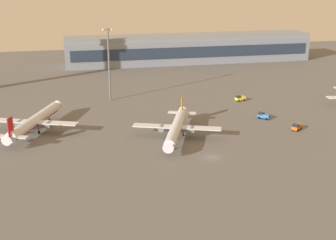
% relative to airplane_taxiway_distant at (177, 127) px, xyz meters
% --- Properties ---
extents(ground_plane, '(416.00, 416.00, 0.00)m').
position_rel_airplane_taxiway_distant_xyz_m(ground_plane, '(5.96, -17.96, -3.53)').
color(ground_plane, '#605E5B').
extents(terminal_building, '(146.00, 22.40, 16.40)m').
position_rel_airplane_taxiway_distant_xyz_m(terminal_building, '(38.47, 125.88, 4.56)').
color(terminal_building, gray).
rests_on(terminal_building, ground).
extents(airplane_taxiway_distant, '(27.63, 35.05, 9.35)m').
position_rel_airplane_taxiway_distant_xyz_m(airplane_taxiway_distant, '(0.00, 0.00, 0.00)').
color(airplane_taxiway_distant, silver).
rests_on(airplane_taxiway_distant, ground).
extents(airplane_mid_apron, '(28.72, 36.43, 9.75)m').
position_rel_airplane_taxiway_distant_xyz_m(airplane_mid_apron, '(-44.28, 15.61, 0.15)').
color(airplane_mid_apron, silver).
rests_on(airplane_mid_apron, ground).
extents(baggage_tractor, '(4.47, 4.09, 2.25)m').
position_rel_airplane_taxiway_distant_xyz_m(baggage_tractor, '(40.93, -1.81, -2.36)').
color(baggage_tractor, '#D85919').
rests_on(baggage_tractor, ground).
extents(maintenance_van, '(4.34, 4.28, 2.25)m').
position_rel_airplane_taxiway_distant_xyz_m(maintenance_van, '(35.31, 12.11, -2.36)').
color(maintenance_van, '#3372BF').
rests_on(maintenance_van, ground).
extents(cargo_loader, '(4.42, 2.66, 2.25)m').
position_rel_airplane_taxiway_distant_xyz_m(cargo_loader, '(35.98, 36.56, -2.36)').
color(cargo_loader, yellow).
rests_on(cargo_loader, ground).
extents(apron_light_west, '(4.80, 0.90, 29.48)m').
position_rel_airplane_taxiway_distant_xyz_m(apron_light_west, '(-16.27, 49.57, 13.10)').
color(apron_light_west, slate).
rests_on(apron_light_west, ground).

